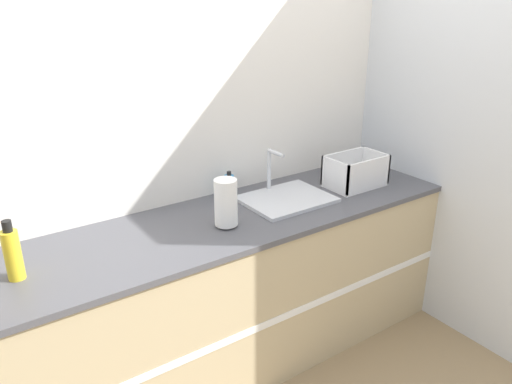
# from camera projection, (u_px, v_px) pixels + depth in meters

# --- Properties ---
(wall_back) EXTENTS (4.99, 0.06, 2.60)m
(wall_back) POSITION_uv_depth(u_px,v_px,m) (190.00, 125.00, 2.67)
(wall_back) COLOR silver
(wall_back) RESTS_ON ground_plane
(wall_right) EXTENTS (0.06, 2.66, 2.60)m
(wall_right) POSITION_uv_depth(u_px,v_px,m) (407.00, 107.00, 3.09)
(wall_right) COLOR silver
(wall_right) RESTS_ON ground_plane
(counter_cabinet) EXTENTS (2.61, 0.68, 0.89)m
(counter_cabinet) POSITION_uv_depth(u_px,v_px,m) (229.00, 292.00, 2.71)
(counter_cabinet) COLOR tan
(counter_cabinet) RESTS_ON ground_plane
(sink) EXTENTS (0.47, 0.37, 0.26)m
(sink) POSITION_uv_depth(u_px,v_px,m) (286.00, 197.00, 2.76)
(sink) COLOR silver
(sink) RESTS_ON counter_cabinet
(paper_towel_roll) EXTENTS (0.11, 0.11, 0.24)m
(paper_towel_roll) POSITION_uv_depth(u_px,v_px,m) (226.00, 203.00, 2.42)
(paper_towel_roll) COLOR #4C4C51
(paper_towel_roll) RESTS_ON counter_cabinet
(dish_rack) EXTENTS (0.34, 0.22, 0.19)m
(dish_rack) POSITION_uv_depth(u_px,v_px,m) (355.00, 174.00, 2.95)
(dish_rack) COLOR white
(dish_rack) RESTS_ON counter_cabinet
(bottle_yellow) EXTENTS (0.07, 0.07, 0.26)m
(bottle_yellow) POSITION_uv_depth(u_px,v_px,m) (13.00, 254.00, 1.97)
(bottle_yellow) COLOR yellow
(bottle_yellow) RESTS_ON counter_cabinet
(soap_dispenser) EXTENTS (0.05, 0.05, 0.15)m
(soap_dispenser) POSITION_uv_depth(u_px,v_px,m) (229.00, 186.00, 2.79)
(soap_dispenser) COLOR #338CCC
(soap_dispenser) RESTS_ON counter_cabinet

